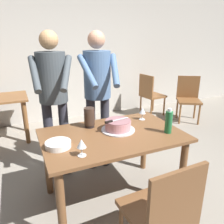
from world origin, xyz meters
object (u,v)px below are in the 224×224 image
plate_stack (58,144)px  wine_glass_far (142,111)px  water_bottle (169,122)px  hurricane_lamp (89,117)px  chair_near_side (162,211)px  main_dining_table (113,145)px  person_cutting_cake (98,87)px  person_standing_beside (53,91)px  cake_on_platter (118,126)px  cake_knife (112,121)px  background_chair_0 (188,97)px  wine_glass_near (81,144)px  background_chair_1 (150,93)px

plate_stack → wine_glass_far: 1.05m
wine_glass_far → water_bottle: (0.04, -0.42, 0.01)m
hurricane_lamp → chair_near_side: (0.17, -1.07, -0.37)m
main_dining_table → water_bottle: water_bottle is taller
wine_glass_far → person_cutting_cake: bearing=132.3°
person_cutting_cake → person_standing_beside: size_ratio=1.00×
main_dining_table → chair_near_side: chair_near_side is taller
cake_on_platter → water_bottle: 0.50m
cake_knife → background_chair_0: (2.37, 1.49, -0.37)m
main_dining_table → cake_knife: bearing=73.0°
person_cutting_cake → background_chair_0: person_cutting_cake is taller
cake_on_platter → person_standing_beside: size_ratio=0.20×
person_cutting_cake → wine_glass_far: bearing=-47.7°
wine_glass_near → background_chair_0: background_chair_0 is taller
hurricane_lamp → person_cutting_cake: (0.24, 0.39, 0.22)m
person_cutting_cake → chair_near_side: 1.57m
plate_stack → person_standing_beside: size_ratio=0.13×
wine_glass_near → chair_near_side: (0.41, -0.53, -0.36)m
person_cutting_cake → background_chair_0: (2.29, 0.89, -0.58)m
main_dining_table → background_chair_1: 2.80m
plate_stack → wine_glass_near: size_ratio=1.53×
wine_glass_far → person_cutting_cake: person_cutting_cake is taller
person_standing_beside → background_chair_0: 3.00m
background_chair_1 → wine_glass_near: bearing=-133.1°
cake_on_platter → hurricane_lamp: hurricane_lamp is taller
main_dining_table → background_chair_0: background_chair_0 is taller
water_bottle → background_chair_0: (1.87, 1.73, -0.37)m
hurricane_lamp → wine_glass_near: bearing=-114.4°
cake_on_platter → wine_glass_far: wine_glass_far is taller
cake_on_platter → wine_glass_near: wine_glass_near is taller
wine_glass_far → hurricane_lamp: bearing=177.1°
main_dining_table → background_chair_0: bearing=32.8°
cake_on_platter → person_standing_beside: 0.85m
person_standing_beside → background_chair_1: (2.27, 1.44, -0.58)m
cake_knife → background_chair_1: bearing=48.5°
cake_knife → person_cutting_cake: size_ratio=0.16×
main_dining_table → plate_stack: plate_stack is taller
cake_knife → wine_glass_near: wine_glass_near is taller
water_bottle → person_cutting_cake: size_ratio=0.15×
plate_stack → person_standing_beside: 0.80m
cake_on_platter → chair_near_side: chair_near_side is taller
wine_glass_far → chair_near_side: bearing=-113.7°
main_dining_table → water_bottle: (0.51, -0.19, 0.24)m
cake_knife → hurricane_lamp: size_ratio=1.29×
main_dining_table → wine_glass_near: wine_glass_near is taller
cake_on_platter → plate_stack: 0.63m
wine_glass_near → background_chair_0: 3.34m
main_dining_table → background_chair_1: bearing=48.9°
person_standing_beside → wine_glass_far: bearing=-26.5°
hurricane_lamp → background_chair_0: hurricane_lamp is taller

